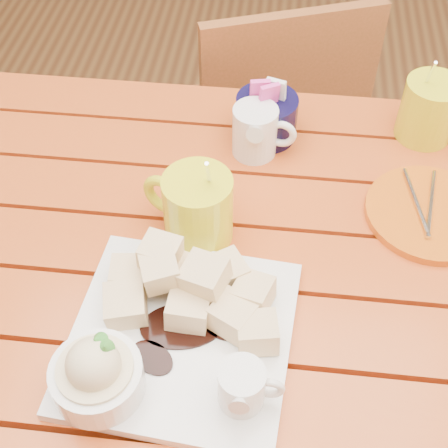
# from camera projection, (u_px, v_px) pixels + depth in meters

# --- Properties ---
(table) EXTENTS (1.20, 0.79, 0.75)m
(table) POSITION_uv_depth(u_px,v_px,m) (210.00, 294.00, 0.99)
(table) COLOR #AF3716
(table) RESTS_ON ground
(dessert_plate) EXTENTS (0.30, 0.30, 0.11)m
(dessert_plate) POSITION_uv_depth(u_px,v_px,m) (166.00, 334.00, 0.78)
(dessert_plate) COLOR white
(dessert_plate) RESTS_ON table
(coffee_mug_left) EXTENTS (0.14, 0.10, 0.17)m
(coffee_mug_left) POSITION_uv_depth(u_px,v_px,m) (196.00, 207.00, 0.89)
(coffee_mug_left) COLOR yellow
(coffee_mug_left) RESTS_ON table
(coffee_mug_right) EXTENTS (0.13, 0.10, 0.16)m
(coffee_mug_right) POSITION_uv_depth(u_px,v_px,m) (431.00, 109.00, 1.04)
(coffee_mug_right) COLOR yellow
(coffee_mug_right) RESTS_ON table
(cream_pitcher) EXTENTS (0.11, 0.09, 0.09)m
(cream_pitcher) POSITION_uv_depth(u_px,v_px,m) (256.00, 131.00, 1.02)
(cream_pitcher) COLOR white
(cream_pitcher) RESTS_ON table
(sugar_caddy) EXTENTS (0.10, 0.10, 0.11)m
(sugar_caddy) POSITION_uv_depth(u_px,v_px,m) (266.00, 116.00, 1.05)
(sugar_caddy) COLOR black
(sugar_caddy) RESTS_ON table
(orange_saucer) EXTENTS (0.20, 0.20, 0.02)m
(orange_saucer) POSITION_uv_depth(u_px,v_px,m) (431.00, 213.00, 0.95)
(orange_saucer) COLOR #CF5A12
(orange_saucer) RESTS_ON table
(chair_far) EXTENTS (0.50, 0.50, 0.82)m
(chair_far) POSITION_uv_depth(u_px,v_px,m) (271.00, 125.00, 1.55)
(chair_far) COLOR brown
(chair_far) RESTS_ON ground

